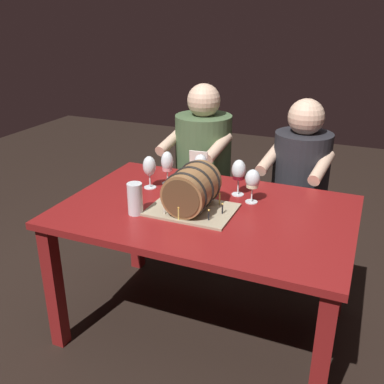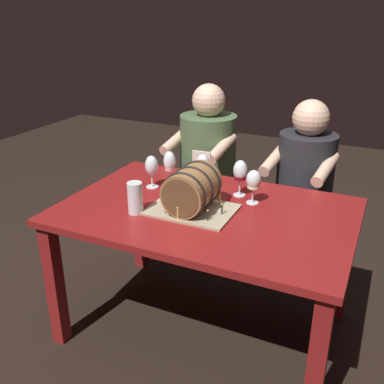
# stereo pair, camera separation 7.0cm
# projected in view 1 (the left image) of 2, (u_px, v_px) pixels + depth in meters

# --- Properties ---
(ground_plane) EXTENTS (8.00, 8.00, 0.00)m
(ground_plane) POSITION_uv_depth(u_px,v_px,m) (204.00, 326.00, 2.46)
(ground_plane) COLOR black
(dining_table) EXTENTS (1.43, 0.95, 0.73)m
(dining_table) POSITION_uv_depth(u_px,v_px,m) (206.00, 226.00, 2.22)
(dining_table) COLOR maroon
(dining_table) RESTS_ON ground
(barrel_cake) EXTENTS (0.41, 0.30, 0.23)m
(barrel_cake) POSITION_uv_depth(u_px,v_px,m) (192.00, 191.00, 2.11)
(barrel_cake) COLOR tan
(barrel_cake) RESTS_ON dining_table
(wine_glass_red) EXTENTS (0.07, 0.07, 0.20)m
(wine_glass_red) POSITION_uv_depth(u_px,v_px,m) (239.00, 171.00, 2.29)
(wine_glass_red) COLOR white
(wine_glass_red) RESTS_ON dining_table
(wine_glass_amber) EXTENTS (0.08, 0.08, 0.18)m
(wine_glass_amber) POSITION_uv_depth(u_px,v_px,m) (201.00, 165.00, 2.43)
(wine_glass_amber) COLOR white
(wine_glass_amber) RESTS_ON dining_table
(wine_glass_rose) EXTENTS (0.07, 0.07, 0.19)m
(wine_glass_rose) POSITION_uv_depth(u_px,v_px,m) (167.00, 163.00, 2.44)
(wine_glass_rose) COLOR white
(wine_glass_rose) RESTS_ON dining_table
(wine_glass_white) EXTENTS (0.07, 0.07, 0.18)m
(wine_glass_white) POSITION_uv_depth(u_px,v_px,m) (253.00, 180.00, 2.20)
(wine_glass_white) COLOR white
(wine_glass_white) RESTS_ON dining_table
(wine_glass_empty) EXTENTS (0.07, 0.07, 0.18)m
(wine_glass_empty) POSITION_uv_depth(u_px,v_px,m) (149.00, 167.00, 2.39)
(wine_glass_empty) COLOR white
(wine_glass_empty) RESTS_ON dining_table
(beer_pint) EXTENTS (0.07, 0.07, 0.16)m
(beer_pint) POSITION_uv_depth(u_px,v_px,m) (135.00, 200.00, 2.10)
(beer_pint) COLOR white
(beer_pint) RESTS_ON dining_table
(menu_card) EXTENTS (0.11, 0.03, 0.16)m
(menu_card) POSITION_uv_depth(u_px,v_px,m) (199.00, 164.00, 2.56)
(menu_card) COLOR silver
(menu_card) RESTS_ON dining_table
(person_seated_left) EXTENTS (0.43, 0.51, 1.20)m
(person_seated_left) POSITION_uv_depth(u_px,v_px,m) (203.00, 176.00, 3.02)
(person_seated_left) COLOR #2A3A24
(person_seated_left) RESTS_ON ground
(person_seated_right) EXTENTS (0.43, 0.51, 1.16)m
(person_seated_right) POSITION_uv_depth(u_px,v_px,m) (298.00, 195.00, 2.80)
(person_seated_right) COLOR black
(person_seated_right) RESTS_ON ground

